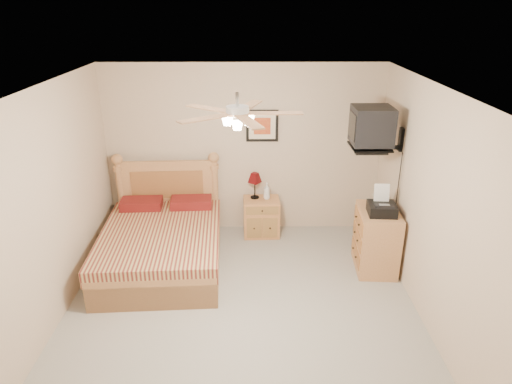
% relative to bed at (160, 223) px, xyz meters
% --- Properties ---
extents(floor, '(4.50, 4.50, 0.00)m').
position_rel_bed_xyz_m(floor, '(1.06, -1.12, -0.63)').
color(floor, gray).
rests_on(floor, ground).
extents(ceiling, '(4.00, 4.50, 0.04)m').
position_rel_bed_xyz_m(ceiling, '(1.06, -1.12, 1.87)').
color(ceiling, white).
rests_on(ceiling, ground).
extents(wall_back, '(4.00, 0.04, 2.50)m').
position_rel_bed_xyz_m(wall_back, '(1.06, 1.13, 0.62)').
color(wall_back, '#C2AA8F').
rests_on(wall_back, ground).
extents(wall_left, '(0.04, 4.50, 2.50)m').
position_rel_bed_xyz_m(wall_left, '(-0.94, -1.12, 0.62)').
color(wall_left, '#C2AA8F').
rests_on(wall_left, ground).
extents(wall_right, '(0.04, 4.50, 2.50)m').
position_rel_bed_xyz_m(wall_right, '(3.06, -1.12, 0.62)').
color(wall_right, '#C2AA8F').
rests_on(wall_right, ground).
extents(bed, '(1.59, 2.03, 1.26)m').
position_rel_bed_xyz_m(bed, '(0.00, 0.00, 0.00)').
color(bed, '#B27749').
rests_on(bed, ground).
extents(nightstand, '(0.54, 0.41, 0.57)m').
position_rel_bed_xyz_m(nightstand, '(1.32, 0.88, -0.35)').
color(nightstand, '#A46B3C').
rests_on(nightstand, ground).
extents(table_lamp, '(0.25, 0.25, 0.39)m').
position_rel_bed_xyz_m(table_lamp, '(1.23, 0.95, 0.13)').
color(table_lamp, '#4F0709').
rests_on(table_lamp, nightstand).
extents(lotion_bottle, '(0.10, 0.10, 0.25)m').
position_rel_bed_xyz_m(lotion_bottle, '(1.40, 0.92, 0.06)').
color(lotion_bottle, silver).
rests_on(lotion_bottle, nightstand).
extents(framed_picture, '(0.46, 0.04, 0.46)m').
position_rel_bed_xyz_m(framed_picture, '(1.33, 1.11, 0.99)').
color(framed_picture, black).
rests_on(framed_picture, wall_back).
extents(dresser, '(0.53, 0.73, 0.83)m').
position_rel_bed_xyz_m(dresser, '(2.79, -0.06, -0.22)').
color(dresser, '#A46F3F').
rests_on(dresser, ground).
extents(fax_machine, '(0.36, 0.38, 0.36)m').
position_rel_bed_xyz_m(fax_machine, '(2.79, -0.16, 0.37)').
color(fax_machine, black).
rests_on(fax_machine, dresser).
extents(magazine_lower, '(0.29, 0.34, 0.03)m').
position_rel_bed_xyz_m(magazine_lower, '(2.81, 0.21, 0.21)').
color(magazine_lower, '#B6AB95').
rests_on(magazine_lower, dresser).
extents(magazine_upper, '(0.22, 0.29, 0.02)m').
position_rel_bed_xyz_m(magazine_upper, '(2.80, 0.22, 0.23)').
color(magazine_upper, tan).
rests_on(magazine_upper, magazine_lower).
extents(wall_tv, '(0.56, 0.46, 0.58)m').
position_rel_bed_xyz_m(wall_tv, '(2.81, 0.22, 1.18)').
color(wall_tv, black).
rests_on(wall_tv, wall_right).
extents(ceiling_fan, '(1.14, 1.14, 0.28)m').
position_rel_bed_xyz_m(ceiling_fan, '(1.06, -1.32, 1.73)').
color(ceiling_fan, silver).
rests_on(ceiling_fan, ceiling).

